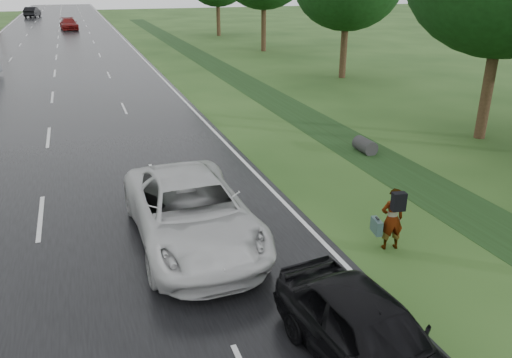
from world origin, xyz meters
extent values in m
cube|color=black|center=(0.00, 45.00, 0.02)|extent=(14.00, 180.00, 0.04)
cube|color=silver|center=(6.75, 45.00, 0.04)|extent=(0.12, 180.00, 0.01)
cube|color=silver|center=(0.00, 45.00, 0.04)|extent=(0.12, 180.00, 0.01)
cube|color=black|center=(11.50, 20.00, 0.00)|extent=(2.20, 120.00, 0.01)
cylinder|color=#2D2D2D|center=(11.50, 10.00, 0.25)|extent=(0.56, 1.00, 0.56)
cylinder|color=#382517|center=(17.00, 10.00, 1.92)|extent=(0.44, 0.44, 3.84)
cylinder|color=#382517|center=(18.20, 24.00, 1.76)|extent=(0.44, 0.44, 3.52)
cylinder|color=#382517|center=(17.80, 38.00, 2.08)|extent=(0.44, 0.44, 4.16)
cylinder|color=#382517|center=(17.50, 52.00, 1.84)|extent=(0.44, 0.44, 3.68)
imported|color=#A5998C|center=(8.20, 3.38, 0.80)|extent=(0.64, 0.48, 1.60)
cube|color=black|center=(8.16, 3.15, 1.37)|extent=(0.35, 0.25, 0.45)
cube|color=#3A5454|center=(7.88, 3.52, 0.59)|extent=(0.23, 0.47, 0.36)
cube|color=black|center=(7.88, 3.52, 0.80)|extent=(0.07, 0.15, 0.03)
imported|color=silver|center=(3.69, 5.27, 0.86)|extent=(2.79, 5.93, 1.64)
imported|color=black|center=(5.45, -0.06, 0.75)|extent=(2.13, 4.32, 1.42)
imported|color=maroon|center=(1.28, 64.98, 0.75)|extent=(2.38, 5.02, 1.41)
imported|color=black|center=(-4.35, 90.50, 0.87)|extent=(2.60, 5.29, 1.67)
camera|label=1|loc=(1.46, -5.70, 6.21)|focal=35.00mm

